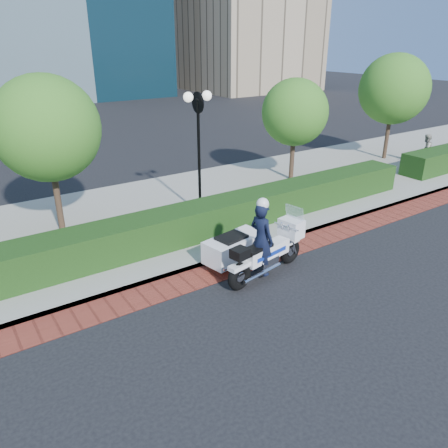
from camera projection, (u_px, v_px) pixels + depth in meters
ground at (272, 288)px, 11.22m from camera, size 120.00×120.00×0.00m
brick_strip at (238, 265)px, 12.37m from camera, size 60.00×1.00×0.01m
sidewalk at (165, 214)px, 15.77m from camera, size 60.00×8.00×0.15m
hedge_main at (199, 220)px, 13.71m from camera, size 18.00×1.20×1.00m
lamppost at (199, 135)px, 14.54m from camera, size 1.02×0.70×4.21m
tree_b at (47, 129)px, 13.03m from camera, size 3.20×3.20×4.89m
tree_c at (295, 112)px, 18.32m from camera, size 2.80×2.80×4.30m
tree_d at (394, 89)px, 21.45m from camera, size 3.40×3.40×5.16m
police_motorcycle at (252, 246)px, 11.73m from camera, size 2.81×2.01×2.28m
pedestrian at (425, 150)px, 21.29m from camera, size 0.76×0.60×1.52m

